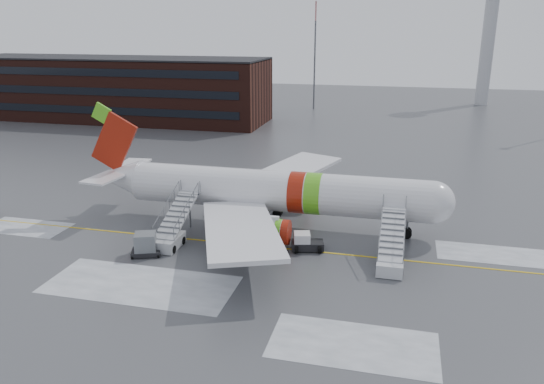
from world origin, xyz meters
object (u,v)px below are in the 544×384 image
(airstair_aft, at_px, (171,233))
(uld_container, at_px, (146,245))
(airstair_fwd, at_px, (391,254))
(pushback_tug, at_px, (306,243))
(airliner, at_px, (267,191))

(airstair_aft, relative_size, uld_container, 2.76)
(airstair_fwd, xyz_separation_m, pushback_tug, (-7.10, 1.59, -0.39))
(airstair_fwd, xyz_separation_m, uld_container, (-19.80, -2.59, -0.17))
(pushback_tug, relative_size, uld_container, 1.06)
(airliner, distance_m, uld_container, 12.46)
(pushback_tug, distance_m, uld_container, 13.38)
(pushback_tug, bearing_deg, uld_container, -161.78)
(airliner, relative_size, pushback_tug, 11.86)
(airstair_fwd, bearing_deg, pushback_tug, 167.34)
(airstair_fwd, height_order, airstair_aft, same)
(airstair_aft, distance_m, uld_container, 2.84)
(airliner, relative_size, airstair_fwd, 4.55)
(airliner, relative_size, uld_container, 12.58)
(airliner, xyz_separation_m, uld_container, (-8.09, -9.12, -2.53))
(airstair_fwd, relative_size, uld_container, 2.76)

